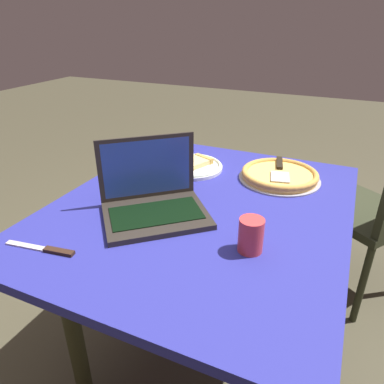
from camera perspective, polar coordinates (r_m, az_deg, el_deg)
The scene contains 8 objects.
ground_plane at distance 1.74m, azimuth 1.21°, elevation -24.97°, with size 12.00×12.00×0.00m, color #423D2C.
dining_table at distance 1.29m, azimuth 1.50°, elevation -6.32°, with size 1.15×0.97×0.77m.
laptop at distance 1.17m, azimuth -6.24°, elevation -1.23°, with size 0.40×0.41×0.24m.
pizza_plate at distance 1.51m, azimuth -0.03°, elevation 4.24°, with size 0.26×0.26×0.04m.
pizza_tray at distance 1.45m, azimuth 13.83°, elevation 2.68°, with size 0.32×0.32×0.04m.
table_knife at distance 1.08m, azimuth -22.25°, elevation -8.48°, with size 0.05×0.22×0.01m.
drink_cup at distance 0.99m, azimuth 9.40°, elevation -6.78°, with size 0.07×0.07×0.10m.
chair_near at distance 1.94m, azimuth 28.02°, elevation -2.01°, with size 0.61×0.61×0.94m.
Camera 1 is at (-1.00, -0.41, 1.36)m, focal length 33.35 mm.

